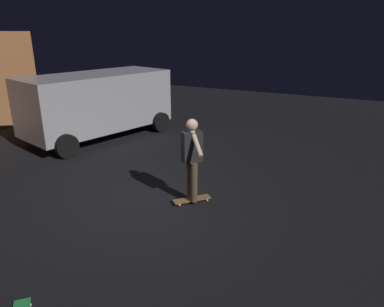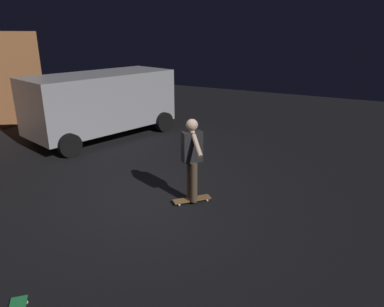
% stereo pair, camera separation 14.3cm
% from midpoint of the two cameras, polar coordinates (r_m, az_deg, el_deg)
% --- Properties ---
extents(ground_plane, '(28.00, 28.00, 0.00)m').
position_cam_midpoint_polar(ground_plane, '(7.30, -7.67, -8.07)').
color(ground_plane, black).
extents(parked_van, '(4.94, 3.24, 2.03)m').
position_cam_midpoint_polar(parked_van, '(11.74, -15.17, 8.04)').
color(parked_van, '#B2B2B7').
rests_on(parked_van, ground_plane).
extents(skateboard_ridden, '(0.71, 0.68, 0.07)m').
position_cam_midpoint_polar(skateboard_ridden, '(7.31, -0.56, -7.37)').
color(skateboard_ridden, olive).
rests_on(skateboard_ridden, ground_plane).
extents(skater, '(0.73, 0.78, 1.67)m').
position_cam_midpoint_polar(skater, '(6.92, -0.59, -0.11)').
color(skater, brown).
rests_on(skater, skateboard_ridden).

